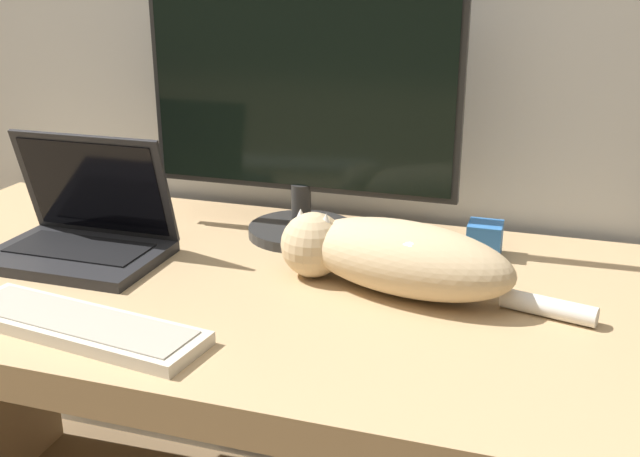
{
  "coord_description": "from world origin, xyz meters",
  "views": [
    {
      "loc": [
        0.54,
        -0.73,
        1.24
      ],
      "look_at": [
        0.19,
        0.35,
        0.84
      ],
      "focal_mm": 42.0,
      "sensor_mm": 36.0,
      "label": 1
    }
  ],
  "objects_px": {
    "monitor": "(301,98)",
    "cat": "(393,255)",
    "laptop": "(82,233)",
    "external_keyboard": "(79,325)"
  },
  "relations": [
    {
      "from": "monitor",
      "to": "cat",
      "type": "height_order",
      "value": "monitor"
    },
    {
      "from": "laptop",
      "to": "cat",
      "type": "distance_m",
      "value": 0.59
    },
    {
      "from": "laptop",
      "to": "cat",
      "type": "relative_size",
      "value": 0.59
    },
    {
      "from": "laptop",
      "to": "external_keyboard",
      "type": "relative_size",
      "value": 0.75
    },
    {
      "from": "external_keyboard",
      "to": "cat",
      "type": "height_order",
      "value": "cat"
    },
    {
      "from": "monitor",
      "to": "cat",
      "type": "bearing_deg",
      "value": -41.61
    },
    {
      "from": "laptop",
      "to": "cat",
      "type": "xyz_separation_m",
      "value": [
        0.59,
        0.03,
        0.02
      ]
    },
    {
      "from": "monitor",
      "to": "external_keyboard",
      "type": "distance_m",
      "value": 0.6
    },
    {
      "from": "external_keyboard",
      "to": "laptop",
      "type": "bearing_deg",
      "value": 130.84
    },
    {
      "from": "cat",
      "to": "monitor",
      "type": "bearing_deg",
      "value": 151.77
    }
  ]
}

